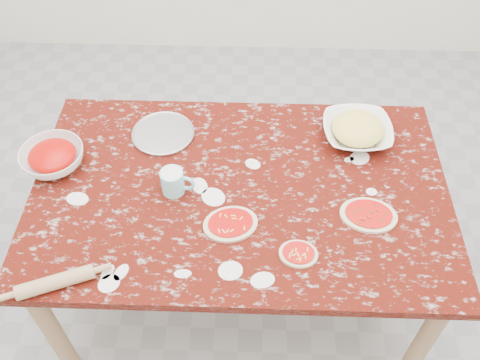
% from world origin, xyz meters
% --- Properties ---
extents(ground, '(4.00, 4.00, 0.00)m').
position_xyz_m(ground, '(0.00, 0.00, 0.00)').
color(ground, gray).
extents(worktable, '(1.60, 1.00, 0.75)m').
position_xyz_m(worktable, '(0.00, 0.00, 0.67)').
color(worktable, '#3F0C06').
rests_on(worktable, ground).
extents(pizza_tray, '(0.30, 0.30, 0.01)m').
position_xyz_m(pizza_tray, '(-0.33, 0.28, 0.76)').
color(pizza_tray, '#B2B2B7').
rests_on(pizza_tray, worktable).
extents(sauce_bowl, '(0.28, 0.28, 0.08)m').
position_xyz_m(sauce_bowl, '(-0.74, 0.10, 0.79)').
color(sauce_bowl, white).
rests_on(sauce_bowl, worktable).
extents(cheese_bowl, '(0.29, 0.29, 0.07)m').
position_xyz_m(cheese_bowl, '(0.47, 0.29, 0.78)').
color(cheese_bowl, white).
rests_on(cheese_bowl, worktable).
extents(flour_mug, '(0.13, 0.09, 0.10)m').
position_xyz_m(flour_mug, '(-0.25, -0.02, 0.80)').
color(flour_mug, '#87DAE7').
rests_on(flour_mug, worktable).
extents(pizza_left, '(0.23, 0.20, 0.02)m').
position_xyz_m(pizza_left, '(-0.03, -0.17, 0.76)').
color(pizza_left, beige).
rests_on(pizza_left, worktable).
extents(pizza_mid, '(0.15, 0.13, 0.02)m').
position_xyz_m(pizza_mid, '(0.21, -0.29, 0.76)').
color(pizza_mid, beige).
rests_on(pizza_mid, worktable).
extents(pizza_right, '(0.23, 0.18, 0.02)m').
position_xyz_m(pizza_right, '(0.47, -0.12, 0.76)').
color(pizza_right, beige).
rests_on(pizza_right, worktable).
extents(rolling_pin, '(0.25, 0.14, 0.05)m').
position_xyz_m(rolling_pin, '(-0.59, -0.44, 0.78)').
color(rolling_pin, tan).
rests_on(rolling_pin, worktable).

